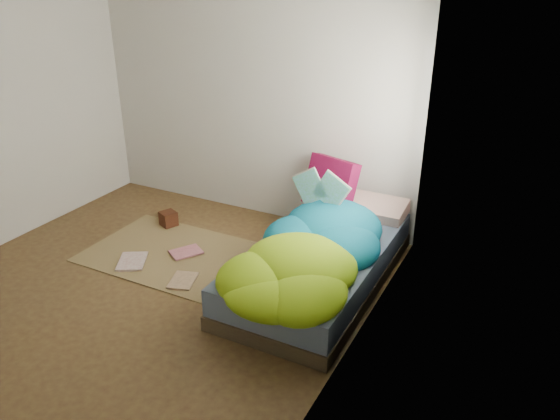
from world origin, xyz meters
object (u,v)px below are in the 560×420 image
at_px(bed, 319,265).
at_px(wooden_box, 168,219).
at_px(open_book, 320,178).
at_px(floor_book_a, 119,262).
at_px(pillow_magenta, 331,184).
at_px(floor_book_b, 182,248).

xyz_separation_m(bed, wooden_box, (-1.79, 0.29, -0.08)).
height_order(bed, open_book, open_book).
bearing_deg(floor_book_a, pillow_magenta, 11.89).
xyz_separation_m(bed, floor_book_a, (-1.71, -0.54, -0.14)).
xyz_separation_m(wooden_box, floor_book_b, (0.43, -0.35, -0.06)).
distance_m(pillow_magenta, wooden_box, 1.71).
height_order(pillow_magenta, wooden_box, pillow_magenta).
xyz_separation_m(pillow_magenta, floor_book_a, (-1.48, -1.32, -0.56)).
relative_size(pillow_magenta, floor_book_b, 1.75).
bearing_deg(open_book, pillow_magenta, 102.75).
height_order(pillow_magenta, floor_book_b, pillow_magenta).
relative_size(bed, wooden_box, 13.65).
height_order(bed, floor_book_a, bed).
relative_size(open_book, floor_book_b, 1.56).
distance_m(open_book, floor_book_b, 1.50).
distance_m(floor_book_a, floor_book_b, 0.58).
relative_size(floor_book_a, floor_book_b, 1.16).
distance_m(open_book, floor_book_a, 1.95).
bearing_deg(floor_book_b, bed, 34.48).
bearing_deg(open_book, floor_book_b, -160.15).
height_order(bed, pillow_magenta, pillow_magenta).
height_order(bed, wooden_box, bed).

